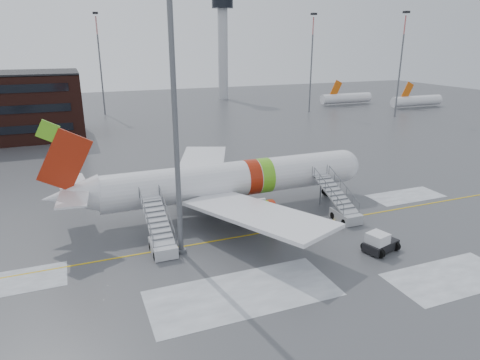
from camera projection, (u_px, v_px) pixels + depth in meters
name	position (u px, v px, depth m)	size (l,w,h in m)	color
ground	(261.00, 228.00, 42.42)	(260.00, 260.00, 0.00)	#494C4F
airliner	(225.00, 181.00, 45.84)	(35.03, 32.97, 11.18)	silver
airstair_fwd	(342.00, 209.00, 44.54)	(2.05, 7.70, 3.48)	#A1A3A8
airstair_aft	(161.00, 238.00, 37.83)	(2.05, 7.70, 3.48)	#B7B9BF
pushback_tug	(380.00, 243.00, 37.56)	(3.50, 2.98, 1.81)	black
light_mast_near	(173.00, 85.00, 33.14)	(1.20, 1.20, 28.08)	#595B60
control_tower	(223.00, 37.00, 131.06)	(6.40, 6.40, 30.00)	#B2B5BA
light_mast_far_ne	(312.00, 57.00, 107.68)	(1.20, 1.20, 24.25)	#595B60
light_mast_far_n	(100.00, 58.00, 104.18)	(1.20, 1.20, 24.25)	#595B60
light_mast_far_e	(401.00, 58.00, 100.96)	(1.20, 1.20, 24.25)	#595B60
distant_aircraft	(368.00, 107.00, 120.96)	(35.00, 18.00, 8.00)	#D8590C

